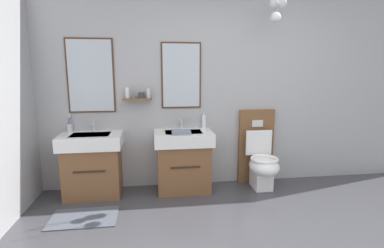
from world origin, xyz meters
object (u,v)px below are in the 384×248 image
at_px(vanity_sink_right, 183,159).
at_px(folded_hand_towel, 181,132).
at_px(soap_dispenser, 204,121).
at_px(toilet, 260,158).
at_px(vanity_sink_left, 93,163).
at_px(toothbrush_cup, 70,127).

relative_size(vanity_sink_right, folded_hand_towel, 3.50).
xyz_separation_m(soap_dispenser, folded_hand_towel, (-0.33, -0.33, -0.07)).
height_order(soap_dispenser, folded_hand_towel, soap_dispenser).
xyz_separation_m(toilet, folded_hand_towel, (-1.05, -0.16, 0.42)).
height_order(vanity_sink_left, soap_dispenser, soap_dispenser).
height_order(toothbrush_cup, folded_hand_towel, toothbrush_cup).
bearing_deg(toothbrush_cup, vanity_sink_right, -6.99).
bearing_deg(vanity_sink_right, toilet, 0.52).
bearing_deg(vanity_sink_right, toothbrush_cup, 173.01).
bearing_deg(folded_hand_towel, soap_dispenser, 44.86).
bearing_deg(vanity_sink_right, vanity_sink_left, 180.00).
relative_size(toothbrush_cup, soap_dispenser, 1.03).
height_order(vanity_sink_left, toothbrush_cup, toothbrush_cup).
bearing_deg(vanity_sink_left, soap_dispenser, 7.33).
xyz_separation_m(toothbrush_cup, soap_dispenser, (1.68, 0.01, 0.03)).
height_order(toilet, soap_dispenser, toilet).
height_order(vanity_sink_right, toothbrush_cup, toothbrush_cup).
bearing_deg(toothbrush_cup, toilet, -3.83).
bearing_deg(vanity_sink_left, toilet, 0.25).
bearing_deg(vanity_sink_right, soap_dispenser, 31.77).
bearing_deg(vanity_sink_left, toothbrush_cup, 148.75).
distance_m(vanity_sink_right, toilet, 1.01).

